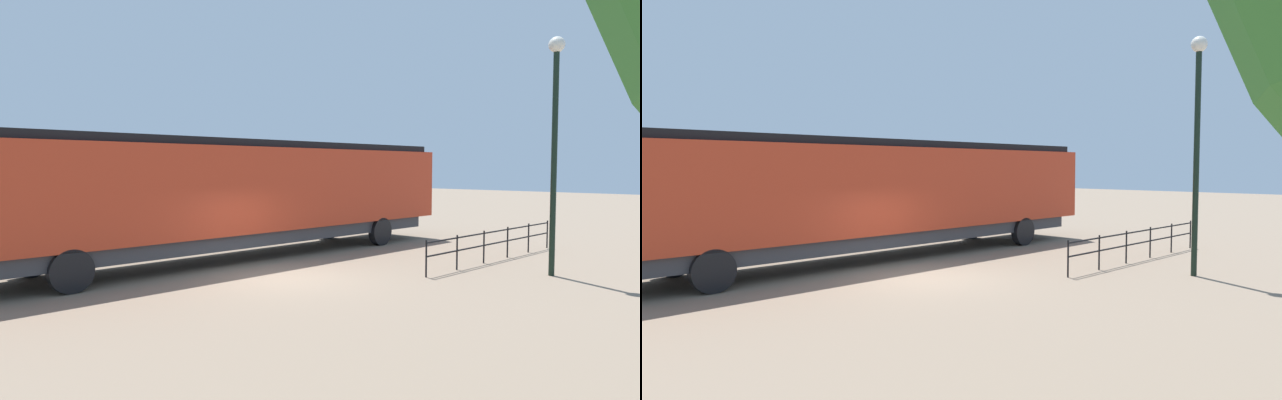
{
  "view_description": "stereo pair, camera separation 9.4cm",
  "coord_description": "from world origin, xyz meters",
  "views": [
    {
      "loc": [
        11.58,
        -10.19,
        3.08
      ],
      "look_at": [
        -0.32,
        1.76,
        2.1
      ],
      "focal_mm": 31.44,
      "sensor_mm": 36.0,
      "label": 1
    },
    {
      "loc": [
        11.65,
        -10.12,
        3.08
      ],
      "look_at": [
        -0.32,
        1.76,
        2.1
      ],
      "focal_mm": 31.44,
      "sensor_mm": 36.0,
      "label": 2
    }
  ],
  "objects": [
    {
      "name": "platform_fence",
      "position": [
        2.71,
        7.0,
        0.68
      ],
      "size": [
        0.05,
        8.17,
        1.05
      ],
      "color": "black",
      "rests_on": "ground_plane"
    },
    {
      "name": "lamp_post",
      "position": [
        5.1,
        5.68,
        4.34
      ],
      "size": [
        0.44,
        0.44,
        6.73
      ],
      "color": "black",
      "rests_on": "ground_plane"
    },
    {
      "name": "ground_plane",
      "position": [
        0.0,
        0.0,
        0.0
      ],
      "size": [
        120.0,
        120.0,
        0.0
      ],
      "primitive_type": "plane",
      "color": "#84705B"
    },
    {
      "name": "locomotive",
      "position": [
        -3.74,
        1.64,
        2.25
      ],
      "size": [
        3.18,
        18.81,
        3.98
      ],
      "color": "red",
      "rests_on": "ground_plane"
    }
  ]
}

